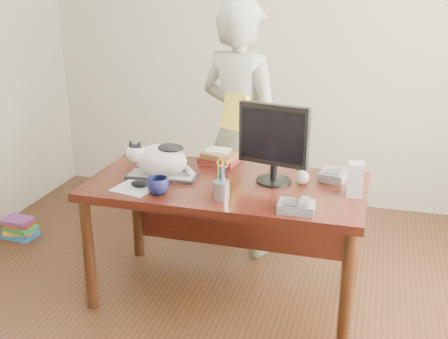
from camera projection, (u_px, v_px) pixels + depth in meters
room at (191, 105)px, 2.51m from camera, size 4.50×4.50×4.50m
desk at (230, 201)px, 3.38m from camera, size 1.60×0.80×0.75m
keyboard at (162, 176)px, 3.33m from camera, size 0.42×0.18×0.02m
cat at (159, 159)px, 3.29m from camera, size 0.40×0.23×0.23m
monitor at (274, 140)px, 3.16m from camera, size 0.41×0.24×0.47m
pen_cup at (221, 188)px, 3.01m from camera, size 0.12×0.12×0.23m
mousepad at (135, 188)px, 3.17m from camera, size 0.26×0.24×0.01m
mouse at (139, 184)px, 3.18m from camera, size 0.11×0.08×0.04m
coffee_mug at (158, 186)px, 3.08m from camera, size 0.15×0.15×0.10m
phone at (297, 206)px, 2.87m from camera, size 0.19×0.16×0.08m
speaker at (355, 179)px, 3.05m from camera, size 0.09×0.10×0.19m
baseball at (302, 177)px, 3.22m from camera, size 0.08×0.08×0.08m
book_stack at (219, 157)px, 3.58m from camera, size 0.26×0.21×0.09m
calculator at (334, 175)px, 3.31m from camera, size 0.17×0.21×0.06m
person at (241, 130)px, 3.83m from camera, size 0.76×0.64×1.77m
held_book at (235, 112)px, 3.62m from camera, size 0.19×0.16×0.23m
book_pile_b at (20, 228)px, 4.24m from camera, size 0.26×0.20×0.15m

